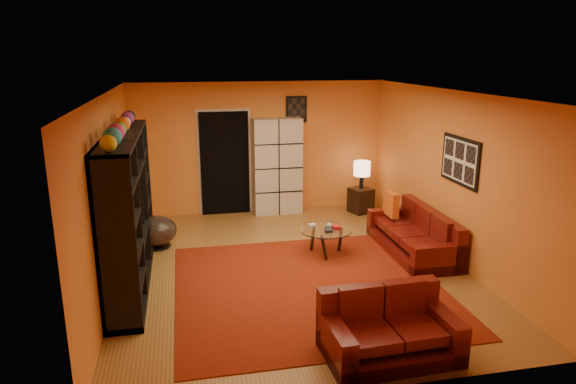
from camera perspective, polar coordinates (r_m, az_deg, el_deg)
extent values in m
plane|color=brown|center=(7.81, 0.28, -8.40)|extent=(6.00, 6.00, 0.00)
plane|color=white|center=(7.18, 0.31, 10.98)|extent=(6.00, 6.00, 0.00)
plane|color=orange|center=(10.28, -3.21, 4.92)|extent=(6.00, 0.00, 6.00)
plane|color=orange|center=(4.65, 8.12, -8.11)|extent=(6.00, 0.00, 6.00)
plane|color=orange|center=(7.31, -19.25, -0.16)|extent=(0.00, 6.00, 6.00)
plane|color=orange|center=(8.27, 17.50, 1.71)|extent=(0.00, 6.00, 6.00)
cube|color=#60170B|center=(7.21, 2.25, -10.46)|extent=(3.60, 3.60, 0.01)
cube|color=black|center=(10.22, -7.04, 3.17)|extent=(0.95, 0.10, 2.04)
cube|color=black|center=(7.94, 18.59, 3.31)|extent=(0.03, 1.00, 0.70)
cube|color=black|center=(10.29, 0.93, 9.17)|extent=(0.42, 0.03, 0.52)
cube|color=black|center=(7.35, -17.35, -1.95)|extent=(0.45, 3.00, 2.10)
imported|color=black|center=(7.36, -16.91, -2.48)|extent=(0.89, 0.12, 0.51)
cube|color=#4D0B0A|center=(8.57, 13.57, -5.51)|extent=(0.83, 2.00, 0.32)
cube|color=#4D0B0A|center=(8.62, 15.60, -3.66)|extent=(0.20, 1.99, 0.85)
cube|color=#4D0B0A|center=(7.77, 16.41, -6.73)|extent=(0.82, 0.19, 0.62)
cube|color=#4D0B0A|center=(9.30, 11.32, -2.75)|extent=(0.82, 0.19, 0.62)
cube|color=#4D0B0A|center=(7.99, 15.06, -4.78)|extent=(0.60, 0.53, 0.12)
cube|color=#4D0B0A|center=(8.45, 13.45, -3.57)|extent=(0.60, 0.53, 0.12)
cube|color=#4D0B0A|center=(8.92, 12.02, -2.48)|extent=(0.60, 0.53, 0.12)
cube|color=#4D0B0A|center=(5.76, 11.22, -16.10)|extent=(1.42, 0.88, 0.32)
cube|color=#4D0B0A|center=(5.89, 9.99, -12.36)|extent=(1.39, 0.24, 0.85)
cube|color=#4D0B0A|center=(5.95, 16.71, -13.77)|extent=(0.21, 0.84, 0.62)
cube|color=#4D0B0A|center=(5.48, 5.37, -15.80)|extent=(0.21, 0.84, 0.62)
cube|color=#4D0B0A|center=(5.69, 13.95, -13.15)|extent=(0.52, 0.63, 0.12)
cube|color=#4D0B0A|center=(5.48, 9.07, -14.00)|extent=(0.52, 0.63, 0.12)
cube|color=orange|center=(8.96, 11.40, -1.31)|extent=(0.12, 0.42, 0.42)
cylinder|color=silver|center=(8.18, 4.23, -4.20)|extent=(0.83, 0.83, 0.02)
cylinder|color=black|center=(8.36, 5.82, -5.34)|extent=(0.05, 0.05, 0.40)
cylinder|color=black|center=(8.40, 2.77, -5.18)|extent=(0.05, 0.05, 0.40)
cylinder|color=black|center=(8.01, 4.01, -6.21)|extent=(0.05, 0.05, 0.40)
cube|color=beige|center=(10.21, -1.22, 2.88)|extent=(0.96, 0.44, 1.91)
cylinder|color=black|center=(8.86, -14.24, -5.83)|extent=(0.44, 0.44, 0.03)
cylinder|color=black|center=(8.83, -14.27, -5.35)|extent=(0.06, 0.06, 0.15)
ellipsoid|color=#463F3D|center=(8.77, -14.35, -4.16)|extent=(0.65, 0.65, 0.49)
cube|color=black|center=(10.47, 8.09, -0.92)|extent=(0.51, 0.51, 0.50)
cylinder|color=black|center=(10.37, 8.16, 1.11)|extent=(0.08, 0.08, 0.27)
cylinder|color=#FFC68C|center=(10.31, 8.22, 2.60)|extent=(0.33, 0.33, 0.29)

